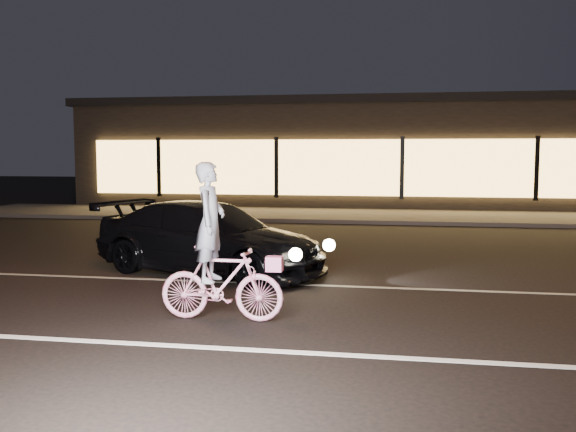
# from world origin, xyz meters

# --- Properties ---
(ground) EXTENTS (90.00, 90.00, 0.00)m
(ground) POSITION_xyz_m (0.00, 0.00, 0.00)
(ground) COLOR black
(ground) RESTS_ON ground
(lane_stripe_near) EXTENTS (60.00, 0.12, 0.01)m
(lane_stripe_near) POSITION_xyz_m (0.00, -1.50, 0.00)
(lane_stripe_near) COLOR silver
(lane_stripe_near) RESTS_ON ground
(lane_stripe_far) EXTENTS (60.00, 0.10, 0.01)m
(lane_stripe_far) POSITION_xyz_m (0.00, 2.00, 0.00)
(lane_stripe_far) COLOR gray
(lane_stripe_far) RESTS_ON ground
(sidewalk) EXTENTS (30.00, 4.00, 0.12)m
(sidewalk) POSITION_xyz_m (0.00, 13.00, 0.06)
(sidewalk) COLOR #383533
(sidewalk) RESTS_ON ground
(storefront) EXTENTS (25.40, 8.42, 4.20)m
(storefront) POSITION_xyz_m (0.00, 18.97, 2.15)
(storefront) COLOR black
(storefront) RESTS_ON ground
(cyclist) EXTENTS (1.60, 0.55, 2.02)m
(cyclist) POSITION_xyz_m (-2.30, -0.35, 0.72)
(cyclist) COLOR #DC2F71
(cyclist) RESTS_ON ground
(sedan) EXTENTS (4.70, 3.15, 1.26)m
(sedan) POSITION_xyz_m (-3.36, 2.72, 0.63)
(sedan) COLOR black
(sedan) RESTS_ON ground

